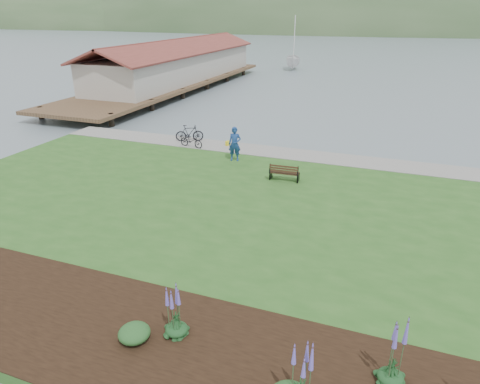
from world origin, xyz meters
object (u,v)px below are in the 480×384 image
at_px(park_bench, 284,172).
at_px(bicycle_a, 191,141).
at_px(person, 235,141).
at_px(sailboat, 293,70).

bearing_deg(park_bench, bicycle_a, 150.28).
height_order(person, bicycle_a, person).
height_order(person, sailboat, sailboat).
relative_size(person, bicycle_a, 1.39).
distance_m(bicycle_a, sailboat, 42.32).
bearing_deg(person, sailboat, 88.57).
distance_m(park_bench, bicycle_a, 7.82).
relative_size(park_bench, person, 0.65).
distance_m(person, bicycle_a, 3.83).
height_order(park_bench, sailboat, sailboat).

